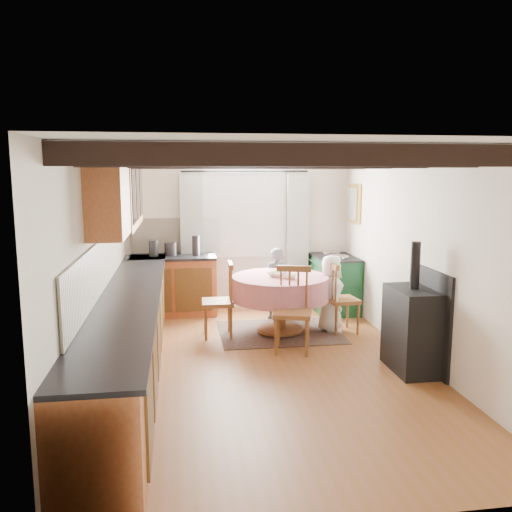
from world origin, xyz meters
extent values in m
cube|color=brown|center=(0.00, 0.00, 0.00)|extent=(3.60, 5.50, 0.00)
cube|color=white|center=(0.00, 0.00, 2.40)|extent=(3.60, 5.50, 0.00)
cube|color=silver|center=(0.00, 2.75, 1.20)|extent=(3.60, 0.00, 2.40)
cube|color=silver|center=(0.00, -2.75, 1.20)|extent=(3.60, 0.00, 2.40)
cube|color=silver|center=(-1.80, 0.00, 1.20)|extent=(0.00, 5.50, 2.40)
cube|color=silver|center=(1.80, 0.00, 1.20)|extent=(0.00, 5.50, 2.40)
cube|color=black|center=(0.00, -2.00, 2.31)|extent=(3.60, 0.16, 0.16)
cube|color=black|center=(0.00, -1.00, 2.31)|extent=(3.60, 0.16, 0.16)
cube|color=black|center=(0.00, 0.00, 2.31)|extent=(3.60, 0.16, 0.16)
cube|color=black|center=(0.00, 1.00, 2.31)|extent=(3.60, 0.16, 0.16)
cube|color=black|center=(0.00, 2.00, 2.31)|extent=(3.60, 0.16, 0.16)
cube|color=beige|center=(-1.78, 0.30, 1.20)|extent=(0.02, 4.50, 0.55)
cube|color=beige|center=(-1.00, 2.73, 1.20)|extent=(1.40, 0.02, 0.55)
cube|color=#A56038|center=(-1.50, 0.00, 0.44)|extent=(0.60, 5.30, 0.88)
cube|color=#A56038|center=(-1.05, 2.45, 0.44)|extent=(1.30, 0.60, 0.88)
cube|color=black|center=(-1.48, 0.00, 0.90)|extent=(0.64, 5.30, 0.04)
cube|color=black|center=(-1.05, 2.43, 0.90)|extent=(1.30, 0.64, 0.04)
cube|color=#A56038|center=(-1.63, 1.20, 1.95)|extent=(0.34, 1.80, 0.90)
cube|color=#A56038|center=(-1.63, -0.30, 1.90)|extent=(0.34, 0.90, 0.70)
cube|color=white|center=(0.10, 2.73, 1.60)|extent=(1.34, 0.03, 1.54)
cube|color=white|center=(0.10, 2.74, 1.60)|extent=(1.20, 0.01, 1.40)
cube|color=#A7B09C|center=(-0.75, 2.65, 1.10)|extent=(0.35, 0.10, 2.10)
cube|color=#A7B09C|center=(0.95, 2.65, 1.10)|extent=(0.35, 0.10, 2.10)
cylinder|color=black|center=(0.10, 2.65, 2.20)|extent=(2.00, 0.03, 0.03)
cube|color=gold|center=(1.77, 2.30, 1.70)|extent=(0.04, 0.50, 0.60)
cylinder|color=silver|center=(1.05, 2.72, 1.70)|extent=(0.30, 0.02, 0.30)
cube|color=black|center=(0.40, 1.25, 0.01)|extent=(1.65, 1.28, 0.01)
imported|color=#4D525C|center=(0.47, 1.98, 0.54)|extent=(0.44, 0.33, 1.08)
imported|color=white|center=(1.11, 1.23, 0.53)|extent=(0.35, 0.53, 1.07)
imported|color=silver|center=(0.34, 1.25, 0.82)|extent=(0.32, 0.32, 0.06)
imported|color=silver|center=(0.49, 1.06, 0.82)|extent=(0.19, 0.19, 0.06)
imported|color=silver|center=(0.42, 1.07, 0.84)|extent=(0.13, 0.13, 0.09)
cylinder|color=#262628|center=(-1.34, 2.40, 1.05)|extent=(0.15, 0.15, 0.25)
cylinder|color=#262628|center=(-1.08, 2.44, 1.02)|extent=(0.18, 0.18, 0.20)
cylinder|color=#262628|center=(-0.70, 2.39, 1.08)|extent=(0.11, 0.11, 0.31)
camera|label=1|loc=(-0.95, -5.67, 2.19)|focal=37.14mm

